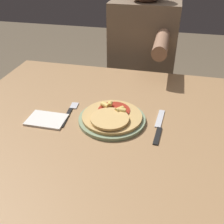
{
  "coord_description": "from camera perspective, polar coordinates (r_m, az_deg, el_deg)",
  "views": [
    {
      "loc": [
        0.21,
        -0.79,
        1.33
      ],
      "look_at": [
        0.03,
        -0.0,
        0.8
      ],
      "focal_mm": 42.0,
      "sensor_mm": 36.0,
      "label": 1
    }
  ],
  "objects": [
    {
      "name": "dining_table",
      "position": [
        1.06,
        -1.68,
        -6.41
      ],
      "size": [
        1.16,
        0.97,
        0.76
      ],
      "color": "#9E754C",
      "rests_on": "ground_plane"
    },
    {
      "name": "person_diner",
      "position": [
        1.65,
        6.61,
        11.62
      ],
      "size": [
        0.39,
        0.52,
        1.25
      ],
      "color": "#2D2D38",
      "rests_on": "ground_plane"
    },
    {
      "name": "fork",
      "position": [
        1.05,
        -9.19,
        -0.08
      ],
      "size": [
        0.03,
        0.18,
        0.0
      ],
      "color": "black",
      "rests_on": "dining_table"
    },
    {
      "name": "knife",
      "position": [
        0.97,
        10.15,
        -3.16
      ],
      "size": [
        0.03,
        0.22,
        0.0
      ],
      "color": "black",
      "rests_on": "dining_table"
    },
    {
      "name": "plate",
      "position": [
        0.98,
        0.0,
        -1.61
      ],
      "size": [
        0.25,
        0.25,
        0.01
      ],
      "color": "gray",
      "rests_on": "dining_table"
    },
    {
      "name": "napkin",
      "position": [
        1.02,
        -14.02,
        -1.64
      ],
      "size": [
        0.14,
        0.1,
        0.01
      ],
      "color": "silver",
      "rests_on": "dining_table"
    },
    {
      "name": "pizza",
      "position": [
        0.97,
        -0.05,
        -0.9
      ],
      "size": [
        0.22,
        0.22,
        0.04
      ],
      "color": "tan",
      "rests_on": "plate"
    }
  ]
}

